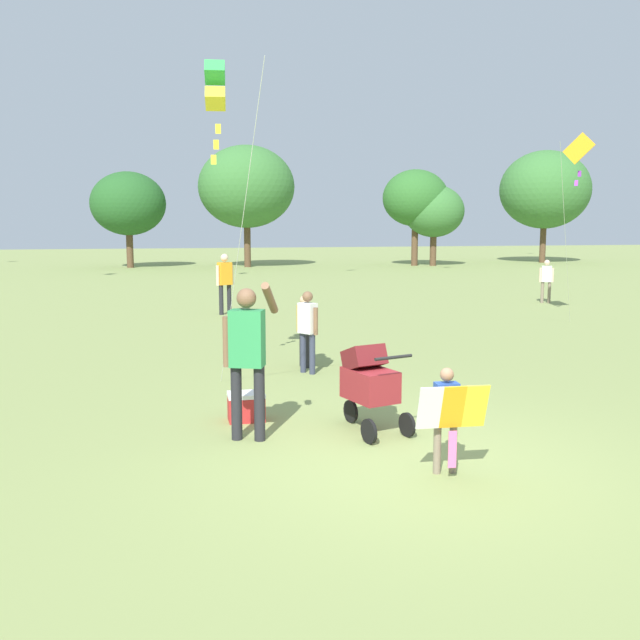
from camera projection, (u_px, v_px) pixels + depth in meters
ground_plane at (403, 459)px, 7.24m from camera, size 120.00×120.00×0.00m
treeline_distant at (238, 192)px, 38.01m from camera, size 45.77×6.98×6.63m
child_with_butterfly_kite at (447, 411)px, 6.73m from camera, size 0.68×0.35×1.05m
person_adult_flyer at (247, 349)px, 7.75m from camera, size 0.66×0.51×1.79m
stroller at (369, 380)px, 8.14m from camera, size 0.73×1.12×1.03m
kite_adult_black at (215, 88)px, 10.16m from camera, size 0.52×3.06×4.75m
kite_orange_delta at (578, 154)px, 16.49m from camera, size 2.32×3.21×4.56m
person_red_shirt at (308, 325)px, 11.25m from camera, size 0.31×0.36×1.33m
person_sitting_far at (304, 325)px, 11.76m from camera, size 0.23×0.38×1.22m
person_couple_left at (225, 279)px, 18.46m from camera, size 0.47×0.35×1.60m
person_kid_running at (546, 278)px, 21.06m from camera, size 0.38×0.28×1.31m
cooler_box at (246, 407)px, 8.63m from camera, size 0.45×0.33×0.35m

